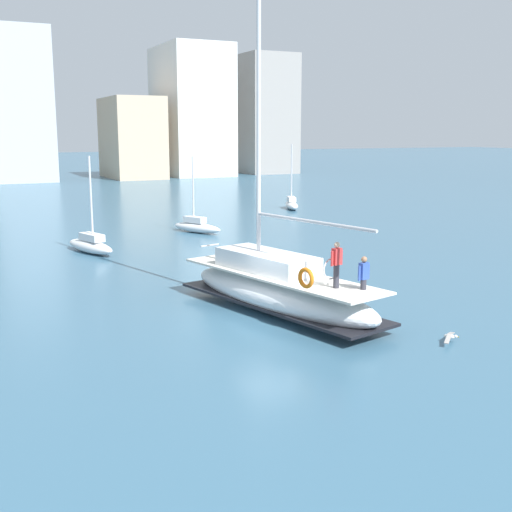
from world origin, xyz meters
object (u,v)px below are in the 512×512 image
(moored_catamaran, at_px, (91,245))
(main_sailboat, at_px, (278,288))
(moored_cutter_left, at_px, (292,204))
(seagull, at_px, (450,336))
(moored_sloop_far, at_px, (197,226))

(moored_catamaran, bearing_deg, main_sailboat, -75.77)
(moored_cutter_left, bearing_deg, seagull, -110.65)
(moored_catamaran, xyz_separation_m, moored_cutter_left, (20.10, 13.52, -0.02))
(main_sailboat, bearing_deg, moored_sloop_far, 78.28)
(moored_sloop_far, relative_size, moored_catamaran, 0.94)
(main_sailboat, height_order, seagull, main_sailboat)
(moored_catamaran, distance_m, moored_cutter_left, 24.23)
(main_sailboat, distance_m, moored_catamaran, 15.68)
(main_sailboat, height_order, moored_catamaran, main_sailboat)
(moored_cutter_left, xyz_separation_m, seagull, (-12.92, -34.28, -0.24))
(main_sailboat, xyz_separation_m, moored_sloop_far, (4.07, 19.62, -0.47))
(moored_sloop_far, relative_size, moored_cutter_left, 0.91)
(moored_catamaran, bearing_deg, moored_sloop_far, 29.20)
(main_sailboat, distance_m, moored_cutter_left, 33.00)
(main_sailboat, relative_size, seagull, 12.64)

